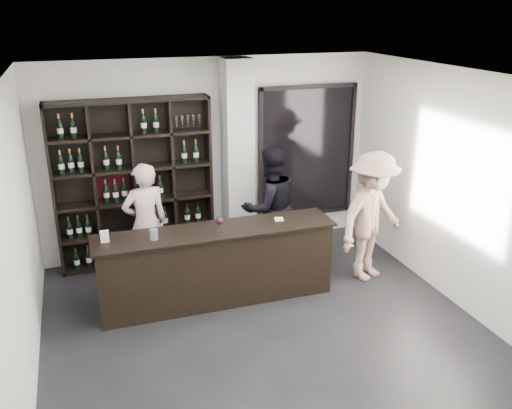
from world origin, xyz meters
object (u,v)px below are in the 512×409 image
object	(u,v)px
taster_black	(270,208)
customer	(372,217)
taster_pink	(146,223)
tasting_counter	(217,265)
wine_shelf	(134,184)

from	to	relation	value
taster_black	customer	distance (m)	1.42
taster_black	customer	world-z (taller)	customer
taster_pink	customer	size ratio (longest dim) A/B	0.92
taster_pink	customer	world-z (taller)	customer
tasting_counter	wine_shelf	bearing A→B (deg)	118.93
taster_pink	customer	bearing A→B (deg)	152.40
wine_shelf	customer	distance (m)	3.33
tasting_counter	taster_black	bearing A→B (deg)	37.71
taster_black	customer	size ratio (longest dim) A/B	0.98
tasting_counter	customer	distance (m)	2.19
taster_pink	taster_black	distance (m)	1.73
wine_shelf	customer	xyz separation A→B (m)	(2.95, -1.52, -0.30)
tasting_counter	taster_black	xyz separation A→B (m)	(0.98, 0.75, 0.39)
wine_shelf	taster_black	world-z (taller)	wine_shelf
tasting_counter	customer	xyz separation A→B (m)	(2.15, -0.05, 0.41)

